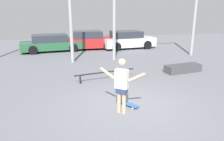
% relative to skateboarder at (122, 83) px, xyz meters
% --- Properties ---
extents(ground_plane, '(36.00, 36.00, 0.00)m').
position_rel_skateboarder_xyz_m(ground_plane, '(0.41, 0.43, -0.98)').
color(ground_plane, slate).
extents(skateboarder, '(1.17, 1.02, 1.74)m').
position_rel_skateboarder_xyz_m(skateboarder, '(0.00, 0.00, 0.00)').
color(skateboarder, '#DBAD89').
rests_on(skateboarder, ground_plane).
extents(skateboard, '(0.60, 0.79, 0.08)m').
position_rel_skateboarder_xyz_m(skateboard, '(0.37, 0.43, -0.91)').
color(skateboard, '#2D66B2').
rests_on(skateboard, ground_plane).
extents(grind_box, '(1.97, 0.89, 0.38)m').
position_rel_skateboarder_xyz_m(grind_box, '(4.38, 3.52, -0.79)').
color(grind_box, '#47474C').
rests_on(grind_box, ground_plane).
extents(grind_rail, '(2.84, 0.53, 0.41)m').
position_rel_skateboarder_xyz_m(grind_rail, '(0.25, 3.25, -0.65)').
color(grind_rail, black).
rests_on(grind_rail, ground_plane).
extents(canopy_support_left, '(5.77, 0.20, 5.12)m').
position_rel_skateboarder_xyz_m(canopy_support_left, '(-3.67, 7.11, 2.22)').
color(canopy_support_left, '#A5A8AD').
rests_on(canopy_support_left, ground_plane).
extents(canopy_support_right, '(5.77, 0.20, 5.12)m').
position_rel_skateboarder_xyz_m(canopy_support_right, '(4.49, 7.11, 2.22)').
color(canopy_support_right, '#A5A8AD').
rests_on(canopy_support_right, ground_plane).
extents(parked_car_green, '(4.72, 2.22, 1.26)m').
position_rel_skateboarder_xyz_m(parked_car_green, '(-2.09, 11.08, -0.36)').
color(parked_car_green, '#28603D').
rests_on(parked_car_green, ground_plane).
extents(parked_car_red, '(4.30, 2.11, 1.42)m').
position_rel_skateboarder_xyz_m(parked_car_red, '(0.75, 11.30, -0.29)').
color(parked_car_red, red).
rests_on(parked_car_red, ground_plane).
extents(parked_car_white, '(4.30, 2.21, 1.39)m').
position_rel_skateboarder_xyz_m(parked_car_white, '(3.86, 10.82, -0.30)').
color(parked_car_white, white).
rests_on(parked_car_white, ground_plane).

